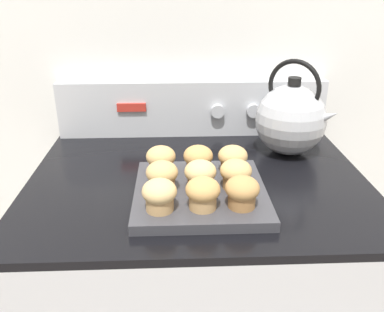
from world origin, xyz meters
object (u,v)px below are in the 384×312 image
(muffin_r1_c1, at_px, (200,175))
(tea_kettle, at_px, (291,119))
(muffin_r0_c2, at_px, (242,192))
(muffin_r2_c2, at_px, (233,159))
(muffin_r0_c0, at_px, (159,195))
(muffin_r0_c1, at_px, (202,193))
(muffin_r1_c2, at_px, (236,174))
(muffin_r2_c1, at_px, (196,159))
(muffin_r2_c0, at_px, (161,159))
(muffin_r1_c0, at_px, (162,175))
(muffin_pan, at_px, (199,193))

(muffin_r1_c1, bearing_deg, tea_kettle, 42.53)
(muffin_r0_c2, xyz_separation_m, muffin_r1_c1, (-0.08, 0.08, 0.00))
(muffin_r0_c2, height_order, muffin_r2_c2, same)
(muffin_r0_c0, xyz_separation_m, muffin_r0_c1, (0.08, 0.00, 0.00))
(muffin_r0_c0, bearing_deg, muffin_r2_c2, 44.53)
(muffin_r1_c2, bearing_deg, muffin_r2_c2, 87.05)
(muffin_r0_c1, distance_m, muffin_r2_c1, 0.16)
(muffin_r2_c1, bearing_deg, muffin_r1_c1, -87.81)
(muffin_r2_c0, xyz_separation_m, muffin_r2_c2, (0.16, -0.00, 0.00))
(muffin_r1_c0, height_order, muffin_r1_c1, same)
(muffin_r1_c1, distance_m, muffin_r2_c2, 0.11)
(muffin_r2_c0, height_order, muffin_r2_c1, same)
(muffin_r1_c1, xyz_separation_m, tea_kettle, (0.26, 0.23, 0.04))
(muffin_r0_c1, bearing_deg, muffin_r1_c0, 135.69)
(muffin_pan, xyz_separation_m, muffin_r1_c0, (-0.08, -0.00, 0.04))
(muffin_pan, xyz_separation_m, muffin_r0_c1, (0.00, -0.08, 0.04))
(muffin_r0_c2, height_order, muffin_r2_c1, same)
(muffin_r1_c0, bearing_deg, tea_kettle, 35.09)
(muffin_r0_c0, bearing_deg, muffin_r1_c1, 45.20)
(muffin_r2_c0, bearing_deg, muffin_pan, -44.37)
(muffin_r1_c0, bearing_deg, muffin_r1_c2, 0.54)
(muffin_r2_c1, height_order, muffin_r2_c2, same)
(muffin_r0_c0, xyz_separation_m, muffin_r1_c2, (0.16, 0.08, 0.00))
(muffin_r1_c0, xyz_separation_m, tea_kettle, (0.33, 0.23, 0.04))
(muffin_r2_c0, bearing_deg, muffin_r1_c1, -44.32)
(muffin_pan, bearing_deg, muffin_r1_c0, -179.08)
(muffin_r1_c2, bearing_deg, muffin_r0_c0, -152.40)
(muffin_pan, height_order, muffin_r1_c0, muffin_r1_c0)
(muffin_r0_c0, relative_size, muffin_r2_c1, 1.00)
(muffin_r0_c2, xyz_separation_m, muffin_r1_c2, (-0.00, 0.08, 0.00))
(muffin_r1_c1, height_order, muffin_r2_c0, same)
(muffin_r2_c1, xyz_separation_m, tea_kettle, (0.26, 0.15, 0.04))
(muffin_r0_c1, xyz_separation_m, muffin_r2_c2, (0.08, 0.16, 0.00))
(muffin_r1_c0, height_order, muffin_r1_c2, same)
(muffin_pan, distance_m, muffin_r1_c2, 0.09)
(muffin_r0_c1, height_order, muffin_r2_c2, same)
(muffin_r0_c0, xyz_separation_m, muffin_r2_c1, (0.08, 0.16, 0.00))
(muffin_r0_c1, bearing_deg, muffin_r2_c0, 117.75)
(muffin_r1_c1, relative_size, muffin_r2_c0, 1.00)
(muffin_r0_c0, bearing_deg, muffin_r0_c2, 1.96)
(muffin_pan, distance_m, muffin_r1_c0, 0.09)
(muffin_pan, distance_m, muffin_r0_c1, 0.09)
(muffin_r0_c0, relative_size, tea_kettle, 0.27)
(muffin_r1_c0, relative_size, muffin_r2_c1, 1.00)
(muffin_r1_c0, bearing_deg, muffin_r0_c2, -25.80)
(tea_kettle, bearing_deg, muffin_r2_c2, -138.10)
(muffin_r0_c0, height_order, muffin_r1_c0, same)
(muffin_r1_c2, bearing_deg, muffin_r1_c1, -179.55)
(muffin_r2_c1, bearing_deg, muffin_r0_c0, -115.69)
(muffin_r1_c0, relative_size, tea_kettle, 0.27)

